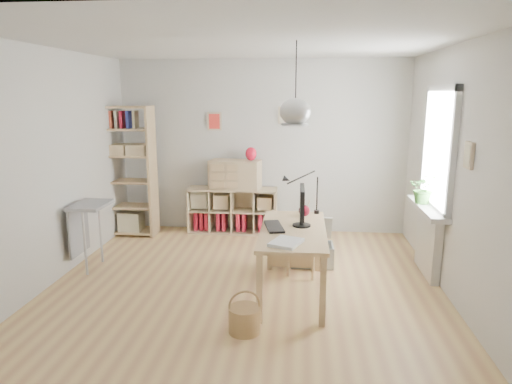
# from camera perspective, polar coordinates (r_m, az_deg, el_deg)

# --- Properties ---
(ground) EXTENTS (4.50, 4.50, 0.00)m
(ground) POSITION_cam_1_polar(r_m,az_deg,el_deg) (5.40, -1.40, -11.62)
(ground) COLOR tan
(ground) RESTS_ON ground
(room_shell) EXTENTS (4.50, 4.50, 4.50)m
(room_shell) POSITION_cam_1_polar(r_m,az_deg,el_deg) (4.75, 4.94, 9.99)
(room_shell) COLOR silver
(room_shell) RESTS_ON ground
(window_unit) EXTENTS (0.07, 1.16, 1.46)m
(window_unit) POSITION_cam_1_polar(r_m,az_deg,el_deg) (5.76, 21.94, 5.05)
(window_unit) COLOR white
(window_unit) RESTS_ON ground
(radiator) EXTENTS (0.10, 0.80, 0.80)m
(radiator) POSITION_cam_1_polar(r_m,az_deg,el_deg) (5.99, 20.74, -5.90)
(radiator) COLOR silver
(radiator) RESTS_ON ground
(windowsill) EXTENTS (0.22, 1.20, 0.06)m
(windowsill) POSITION_cam_1_polar(r_m,az_deg,el_deg) (5.86, 20.58, -1.91)
(windowsill) COLOR silver
(windowsill) RESTS_ON radiator
(desk) EXTENTS (0.70, 1.50, 0.75)m
(desk) POSITION_cam_1_polar(r_m,az_deg,el_deg) (4.99, 4.65, -5.63)
(desk) COLOR tan
(desk) RESTS_ON ground
(cube_shelf) EXTENTS (1.40, 0.38, 0.72)m
(cube_shelf) POSITION_cam_1_polar(r_m,az_deg,el_deg) (7.31, -3.07, -2.70)
(cube_shelf) COLOR tan
(cube_shelf) RESTS_ON ground
(tall_bookshelf) EXTENTS (0.80, 0.38, 2.00)m
(tall_bookshelf) POSITION_cam_1_polar(r_m,az_deg,el_deg) (7.29, -15.75, 3.15)
(tall_bookshelf) COLOR tan
(tall_bookshelf) RESTS_ON ground
(side_table) EXTENTS (0.40, 0.55, 0.85)m
(side_table) POSITION_cam_1_polar(r_m,az_deg,el_deg) (6.08, -20.47, -2.99)
(side_table) COLOR #9A9A9D
(side_table) RESTS_ON ground
(chair) EXTENTS (0.45, 0.45, 0.74)m
(chair) POSITION_cam_1_polar(r_m,az_deg,el_deg) (5.66, 6.25, -5.97)
(chair) COLOR #9A9A9D
(chair) RESTS_ON ground
(wicker_basket) EXTENTS (0.30, 0.30, 0.42)m
(wicker_basket) POSITION_cam_1_polar(r_m,az_deg,el_deg) (4.40, -1.44, -15.53)
(wicker_basket) COLOR #9F7547
(wicker_basket) RESTS_ON ground
(storage_chest) EXTENTS (0.54, 0.61, 0.57)m
(storage_chest) POSITION_cam_1_polar(r_m,az_deg,el_deg) (6.05, 7.07, -7.13)
(storage_chest) COLOR beige
(storage_chest) RESTS_ON ground
(monitor) EXTENTS (0.20, 0.50, 0.44)m
(monitor) POSITION_cam_1_polar(r_m,az_deg,el_deg) (5.00, 5.78, -1.56)
(monitor) COLOR black
(monitor) RESTS_ON desk
(keyboard) EXTENTS (0.26, 0.47, 0.02)m
(keyboard) POSITION_cam_1_polar(r_m,az_deg,el_deg) (4.99, 2.27, -4.33)
(keyboard) COLOR black
(keyboard) RESTS_ON desk
(task_lamp) EXTENTS (0.45, 0.17, 0.48)m
(task_lamp) POSITION_cam_1_polar(r_m,az_deg,el_deg) (5.47, 5.37, 0.55)
(task_lamp) COLOR black
(task_lamp) RESTS_ON desk
(yarn_ball) EXTENTS (0.13, 0.13, 0.13)m
(yarn_ball) POSITION_cam_1_polar(r_m,az_deg,el_deg) (5.45, 6.05, -2.34)
(yarn_ball) COLOR #500A17
(yarn_ball) RESTS_ON desk
(paper_tray) EXTENTS (0.36, 0.39, 0.03)m
(paper_tray) POSITION_cam_1_polar(r_m,az_deg,el_deg) (4.46, 3.80, -6.31)
(paper_tray) COLOR silver
(paper_tray) RESTS_ON desk
(drawer_chest) EXTENTS (0.82, 0.46, 0.45)m
(drawer_chest) POSITION_cam_1_polar(r_m,az_deg,el_deg) (7.12, -2.62, 2.21)
(drawer_chest) COLOR tan
(drawer_chest) RESTS_ON cube_shelf
(red_vase) EXTENTS (0.17, 0.17, 0.21)m
(red_vase) POSITION_cam_1_polar(r_m,az_deg,el_deg) (7.04, -0.63, 4.79)
(red_vase) COLOR #A80E21
(red_vase) RESTS_ON drawer_chest
(potted_plant) EXTENTS (0.38, 0.35, 0.37)m
(potted_plant) POSITION_cam_1_polar(r_m,az_deg,el_deg) (5.92, 20.27, 0.41)
(potted_plant) COLOR #316626
(potted_plant) RESTS_ON windowsill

